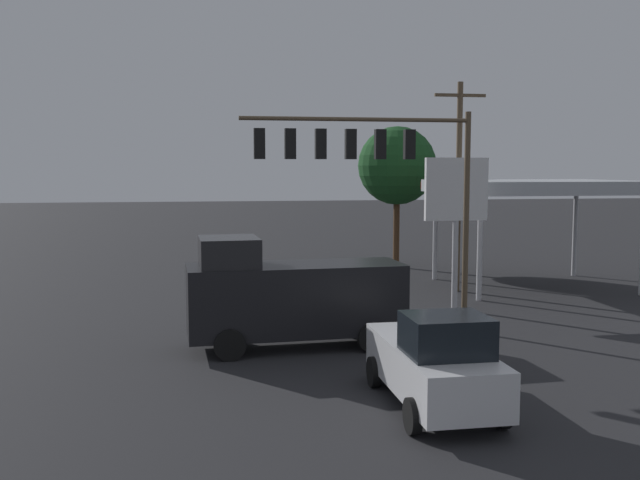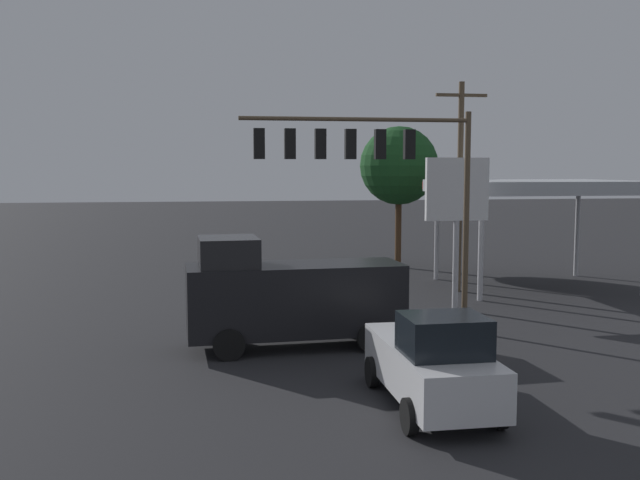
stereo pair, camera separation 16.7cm
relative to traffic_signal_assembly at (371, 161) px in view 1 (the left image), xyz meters
The scene contains 9 objects.
ground_plane 6.19m from the traffic_signal_assembly, 28.31° to the left, with size 200.00×200.00×0.00m, color #262628.
traffic_signal_assembly is the anchor object (origin of this frame).
utility_pole 9.87m from the traffic_signal_assembly, 127.68° to the right, with size 2.40×0.26×9.58m.
gas_station_canopy 13.11m from the traffic_signal_assembly, 139.98° to the right, with size 8.90×7.18×5.12m.
price_sign 5.86m from the traffic_signal_assembly, 140.26° to the right, with size 2.57×0.27×6.12m.
pickup_parked 8.99m from the traffic_signal_assembly, 88.30° to the left, with size 2.29×5.22×2.40m.
delivery_truck 5.32m from the traffic_signal_assembly, 24.42° to the left, with size 6.91×2.84×3.58m.
street_tree 16.91m from the traffic_signal_assembly, 108.61° to the right, with size 4.45×4.45×8.06m.
fire_hydrant 6.75m from the traffic_signal_assembly, 128.40° to the left, with size 0.24×0.24×0.88m.
Camera 1 is at (4.11, 22.60, 5.72)m, focal length 40.00 mm.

